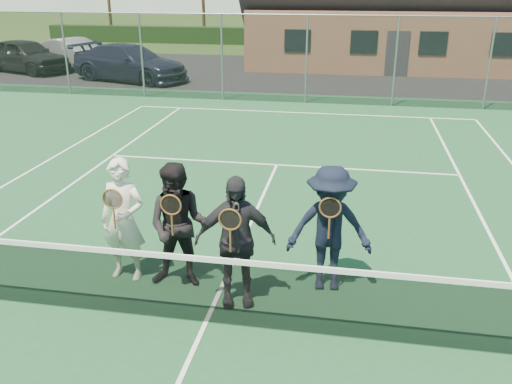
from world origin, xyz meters
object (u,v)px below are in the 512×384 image
car_a (26,55)px  tennis_net (205,287)px  car_c (130,63)px  player_b (179,226)px  player_d (330,229)px  car_b (75,54)px  player_a (123,220)px  player_c (235,241)px

car_a → tennis_net: (13.65, -18.16, -0.24)m
car_c → player_b: 17.54m
tennis_net → player_d: player_d is taller
car_a → player_b: size_ratio=2.55×
car_b → player_a: (10.30, -18.39, 0.18)m
player_a → player_b: bearing=-4.0°
car_a → player_d: (15.10, -17.02, 0.14)m
car_a → car_c: car_a is taller
car_c → player_c: player_c is taller
player_b → tennis_net: bearing=-56.0°
car_a → car_b: size_ratio=1.02×
player_c → car_c: bearing=116.6°
player_c → player_d: bearing=26.4°
player_a → player_c: size_ratio=1.00×
player_a → player_c: (1.70, -0.38, -0.00)m
player_d → car_a: bearing=131.6°
player_b → car_b: bearing=121.1°
car_b → tennis_net: (11.73, -19.31, -0.20)m
player_d → tennis_net: bearing=-142.0°
player_c → car_a: bearing=128.3°
player_b → player_c: same height
tennis_net → car_b: bearing=121.3°
player_b → player_a: bearing=176.0°
car_a → player_d: bearing=-117.2°
car_b → player_a: 21.08m
car_a → car_c: size_ratio=0.87×
player_a → player_d: bearing=4.2°
car_a → car_b: bearing=-37.9°
player_a → car_a: bearing=125.3°
car_b → player_c: size_ratio=2.49×
car_a → car_c: 5.92m
player_b → player_d: (2.04, 0.27, -0.00)m
player_d → player_c: bearing=-153.6°
car_c → tennis_net: car_c is taller
car_b → player_b: player_b is taller
tennis_net → player_b: size_ratio=6.49×
player_a → player_d: (2.88, 0.21, -0.00)m
tennis_net → player_d: 1.89m
player_b → player_c: (0.86, -0.32, 0.00)m
player_a → player_b: (0.84, -0.06, -0.00)m
tennis_net → player_d: size_ratio=6.49×
player_b → car_c: bearing=114.6°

